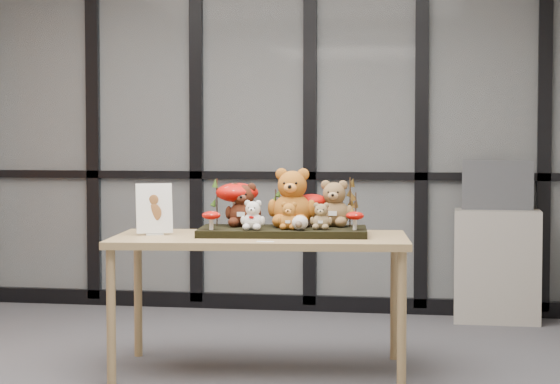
% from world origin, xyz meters
% --- Properties ---
extents(floor, '(5.00, 5.00, 0.00)m').
position_xyz_m(floor, '(0.00, 0.00, 0.00)').
color(floor, '#4D4C51').
rests_on(floor, ground).
extents(room_shell, '(5.00, 5.00, 5.00)m').
position_xyz_m(room_shell, '(0.00, 0.00, 1.68)').
color(room_shell, '#B6B3AC').
rests_on(room_shell, floor).
extents(glass_partition, '(4.90, 0.06, 2.78)m').
position_xyz_m(glass_partition, '(-0.00, 2.47, 1.42)').
color(glass_partition, '#2D383F').
rests_on(glass_partition, floor).
extents(display_table, '(1.75, 1.02, 0.78)m').
position_xyz_m(display_table, '(0.47, 0.39, 0.71)').
color(display_table, '#A28958').
rests_on(display_table, floor).
extents(diorama_tray, '(1.01, 0.58, 0.04)m').
position_xyz_m(diorama_tray, '(0.58, 0.47, 0.80)').
color(diorama_tray, black).
rests_on(diorama_tray, display_table).
extents(bear_pooh_yellow, '(0.31, 0.29, 0.37)m').
position_xyz_m(bear_pooh_yellow, '(0.63, 0.55, 1.01)').
color(bear_pooh_yellow, '#A85D19').
rests_on(bear_pooh_yellow, diorama_tray).
extents(bear_brown_medium, '(0.23, 0.22, 0.28)m').
position_xyz_m(bear_brown_medium, '(0.34, 0.51, 0.96)').
color(bear_brown_medium, '#411B0E').
rests_on(bear_brown_medium, diorama_tray).
extents(bear_tan_back, '(0.25, 0.23, 0.30)m').
position_xyz_m(bear_tan_back, '(0.86, 0.62, 0.97)').
color(bear_tan_back, brown).
rests_on(bear_tan_back, diorama_tray).
extents(bear_small_yellow, '(0.14, 0.13, 0.17)m').
position_xyz_m(bear_small_yellow, '(0.64, 0.37, 0.91)').
color(bear_small_yellow, '#A8601D').
rests_on(bear_small_yellow, diorama_tray).
extents(bear_white_bow, '(0.15, 0.14, 0.18)m').
position_xyz_m(bear_white_bow, '(0.44, 0.31, 0.91)').
color(bear_white_bow, white).
rests_on(bear_white_bow, diorama_tray).
extents(bear_beige_small, '(0.14, 0.13, 0.17)m').
position_xyz_m(bear_beige_small, '(0.82, 0.40, 0.91)').
color(bear_beige_small, olive).
rests_on(bear_beige_small, diorama_tray).
extents(plush_cream_hedgehog, '(0.08, 0.07, 0.09)m').
position_xyz_m(plush_cream_hedgehog, '(0.71, 0.33, 0.87)').
color(plush_cream_hedgehog, beige).
rests_on(plush_cream_hedgehog, diorama_tray).
extents(mushroom_back_left, '(0.25, 0.25, 0.28)m').
position_xyz_m(mushroom_back_left, '(0.30, 0.56, 0.96)').
color(mushroom_back_left, '#AC0B05').
rests_on(mushroom_back_left, diorama_tray).
extents(mushroom_back_right, '(0.19, 0.19, 0.21)m').
position_xyz_m(mushroom_back_right, '(0.73, 0.64, 0.92)').
color(mushroom_back_right, '#AC0B05').
rests_on(mushroom_back_right, diorama_tray).
extents(mushroom_front_left, '(0.10, 0.10, 0.12)m').
position_xyz_m(mushroom_front_left, '(0.21, 0.28, 0.88)').
color(mushroom_front_left, '#AC0B05').
rests_on(mushroom_front_left, diorama_tray).
extents(mushroom_front_right, '(0.10, 0.10, 0.11)m').
position_xyz_m(mushroom_front_right, '(1.01, 0.40, 0.88)').
color(mushroom_front_right, '#AC0B05').
rests_on(mushroom_front_right, diorama_tray).
extents(sprig_green_far_left, '(0.05, 0.05, 0.28)m').
position_xyz_m(sprig_green_far_left, '(0.18, 0.55, 0.96)').
color(sprig_green_far_left, '#16340B').
rests_on(sprig_green_far_left, diorama_tray).
extents(sprig_green_mid_left, '(0.05, 0.05, 0.23)m').
position_xyz_m(sprig_green_mid_left, '(0.32, 0.62, 0.94)').
color(sprig_green_mid_left, '#16340B').
rests_on(sprig_green_mid_left, diorama_tray).
extents(sprig_dry_far_right, '(0.05, 0.05, 0.29)m').
position_xyz_m(sprig_dry_far_right, '(0.96, 0.62, 0.97)').
color(sprig_dry_far_right, brown).
rests_on(sprig_dry_far_right, diorama_tray).
extents(sprig_dry_mid_right, '(0.05, 0.05, 0.21)m').
position_xyz_m(sprig_dry_mid_right, '(1.00, 0.50, 0.92)').
color(sprig_dry_mid_right, brown).
rests_on(sprig_dry_mid_right, diorama_tray).
extents(sprig_green_centre, '(0.05, 0.05, 0.21)m').
position_xyz_m(sprig_green_centre, '(0.51, 0.65, 0.93)').
color(sprig_green_centre, '#16340B').
rests_on(sprig_green_centre, diorama_tray).
extents(sign_holder, '(0.21, 0.13, 0.30)m').
position_xyz_m(sign_holder, '(-0.14, 0.34, 0.92)').
color(sign_holder, silver).
rests_on(sign_holder, display_table).
extents(label_card, '(0.09, 0.03, 0.00)m').
position_xyz_m(label_card, '(0.56, 0.07, 0.78)').
color(label_card, white).
rests_on(label_card, display_table).
extents(cabinet, '(0.61, 0.36, 0.82)m').
position_xyz_m(cabinet, '(1.86, 2.25, 0.41)').
color(cabinet, gray).
rests_on(cabinet, floor).
extents(monitor, '(0.51, 0.05, 0.36)m').
position_xyz_m(monitor, '(1.86, 2.27, 1.00)').
color(monitor, '#484A4F').
rests_on(monitor, cabinet).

